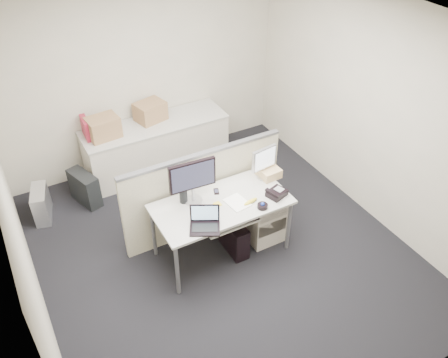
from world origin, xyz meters
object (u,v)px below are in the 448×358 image
monitor_main (193,182)px  desk (222,208)px  laptop (205,221)px  desk_phone (277,193)px

monitor_main → desk: bearing=-32.2°
desk → monitor_main: size_ratio=2.89×
monitor_main → laptop: monitor_main is taller
laptop → desk_phone: size_ratio=1.48×
desk_phone → monitor_main: bearing=139.6°
desk → laptop: (-0.35, -0.28, 0.18)m
desk_phone → laptop: bearing=168.7°
laptop → desk: bearing=66.9°
laptop → desk_phone: (0.95, 0.10, -0.08)m
desk → desk_phone: size_ratio=7.25×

